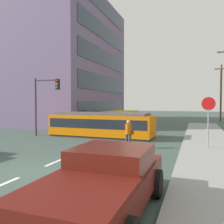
{
  "coord_description": "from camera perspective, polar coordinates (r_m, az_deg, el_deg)",
  "views": [
    {
      "loc": [
        5.96,
        -7.65,
        2.7
      ],
      "look_at": [
        0.2,
        8.73,
        2.01
      ],
      "focal_mm": 38.11,
      "sensor_mm": 36.0,
      "label": 1
    }
  ],
  "objects": [
    {
      "name": "lane_stripe_2",
      "position": [
        15.14,
        -4.19,
        -8.0
      ],
      "size": [
        0.16,
        2.4,
        0.01
      ],
      "primitive_type": "cube",
      "color": "silver",
      "rests_on": "ground"
    },
    {
      "name": "ground_plane",
      "position": [
        18.82,
        0.71,
        -5.99
      ],
      "size": [
        120.0,
        120.0,
        0.0
      ],
      "primitive_type": "plane",
      "color": "#3D4F49"
    },
    {
      "name": "city_bus",
      "position": [
        25.48,
        2.12,
        -1.48
      ],
      "size": [
        2.58,
        5.59,
        1.8
      ],
      "color": "gold",
      "rests_on": "ground"
    },
    {
      "name": "utility_pole_far",
      "position": [
        37.16,
        24.68,
        4.4
      ],
      "size": [
        1.8,
        0.24,
        8.08
      ],
      "color": "brown",
      "rests_on": "ground"
    },
    {
      "name": "lane_stripe_4",
      "position": [
        30.09,
        7.88,
        -2.9
      ],
      "size": [
        0.16,
        2.4,
        0.01
      ],
      "primitive_type": "cube",
      "color": "silver",
      "rests_on": "ground"
    },
    {
      "name": "corner_building",
      "position": [
        34.82,
        -15.42,
        10.94
      ],
      "size": [
        17.36,
        17.37,
        16.0
      ],
      "color": "slate",
      "rests_on": "ground"
    },
    {
      "name": "traffic_light_mast",
      "position": [
        19.76,
        -15.77,
        3.82
      ],
      "size": [
        2.29,
        0.33,
        4.69
      ],
      "color": "#333333",
      "rests_on": "ground"
    },
    {
      "name": "sidewalk_curb_right",
      "position": [
        13.93,
        22.74,
        -8.8
      ],
      "size": [
        3.2,
        36.0,
        0.14
      ],
      "primitive_type": "cube",
      "color": "gray",
      "rests_on": "ground"
    },
    {
      "name": "parked_sedan_mid",
      "position": [
        24.27,
        -8.67,
        -2.68
      ],
      "size": [
        1.94,
        4.03,
        1.19
      ],
      "color": "silver",
      "rests_on": "ground"
    },
    {
      "name": "pickup_truck_parked",
      "position": [
        5.96,
        -1.71,
        -16.35
      ],
      "size": [
        2.32,
        5.02,
        1.55
      ],
      "color": "#56130D",
      "rests_on": "ground"
    },
    {
      "name": "parked_sedan_far",
      "position": [
        29.33,
        -2.58,
        -1.8
      ],
      "size": [
        2.11,
        4.22,
        1.19
      ],
      "color": "#A5191B",
      "rests_on": "ground"
    },
    {
      "name": "lane_stripe_1",
      "position": [
        11.66,
        -12.22,
        -11.16
      ],
      "size": [
        0.16,
        2.4,
        0.01
      ],
      "primitive_type": "cube",
      "color": "silver",
      "rests_on": "ground"
    },
    {
      "name": "streetcar_tram",
      "position": [
        18.81,
        -2.54,
        -2.95
      ],
      "size": [
        8.29,
        2.78,
        1.92
      ],
      "color": "orange",
      "rests_on": "ground"
    },
    {
      "name": "stop_sign",
      "position": [
        14.62,
        22.12,
        0.11
      ],
      "size": [
        0.76,
        0.07,
        2.88
      ],
      "color": "gray",
      "rests_on": "sidewalk_curb_right"
    },
    {
      "name": "lane_stripe_3",
      "position": [
        24.27,
        5.05,
        -4.12
      ],
      "size": [
        0.16,
        2.4,
        0.01
      ],
      "primitive_type": "cube",
      "color": "silver",
      "rests_on": "ground"
    },
    {
      "name": "pedestrian_crossing",
      "position": [
        14.06,
        3.98,
        -4.92
      ],
      "size": [
        0.49,
        0.36,
        1.67
      ],
      "color": "#2E3545",
      "rests_on": "ground"
    }
  ]
}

